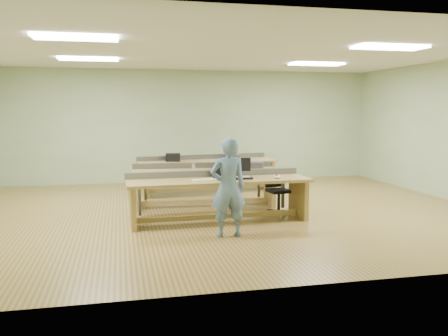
% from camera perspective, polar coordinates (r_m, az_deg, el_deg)
% --- Properties ---
extents(floor, '(10.00, 10.00, 0.00)m').
position_cam_1_polar(floor, '(9.18, -0.07, -5.20)').
color(floor, olive).
rests_on(floor, ground).
extents(ceiling, '(10.00, 10.00, 0.00)m').
position_cam_1_polar(ceiling, '(9.03, -0.08, 13.75)').
color(ceiling, silver).
rests_on(ceiling, wall_back).
extents(wall_back, '(10.00, 0.04, 3.00)m').
position_cam_1_polar(wall_back, '(12.91, -3.90, 5.05)').
color(wall_back, '#A2BA8D').
rests_on(wall_back, floor).
extents(wall_front, '(10.00, 0.04, 3.00)m').
position_cam_1_polar(wall_front, '(5.15, 9.52, 1.96)').
color(wall_front, '#A2BA8D').
rests_on(wall_front, floor).
extents(fluor_panels, '(6.20, 3.50, 0.03)m').
position_cam_1_polar(fluor_panels, '(9.02, -0.08, 13.56)').
color(fluor_panels, white).
rests_on(fluor_panels, ceiling).
extents(workbench_front, '(3.20, 0.95, 0.86)m').
position_cam_1_polar(workbench_front, '(8.26, -0.67, -2.60)').
color(workbench_front, olive).
rests_on(workbench_front, floor).
extents(workbench_mid, '(2.91, 0.91, 0.86)m').
position_cam_1_polar(workbench_mid, '(9.54, -2.30, -1.34)').
color(workbench_mid, olive).
rests_on(workbench_mid, floor).
extents(workbench_back, '(3.32, 1.26, 0.86)m').
position_cam_1_polar(workbench_back, '(11.20, -2.00, -0.04)').
color(workbench_back, olive).
rests_on(workbench_back, floor).
extents(person, '(0.57, 0.39, 1.53)m').
position_cam_1_polar(person, '(7.24, 0.49, -2.35)').
color(person, '#668BA7').
rests_on(person, floor).
extents(laptop_base, '(0.32, 0.27, 0.03)m').
position_cam_1_polar(laptop_base, '(8.25, 2.35, -1.18)').
color(laptop_base, black).
rests_on(laptop_base, workbench_front).
extents(laptop_screen, '(0.30, 0.04, 0.24)m').
position_cam_1_polar(laptop_screen, '(8.34, 2.21, 0.43)').
color(laptop_screen, black).
rests_on(laptop_screen, laptop_base).
extents(keyboard, '(0.42, 0.24, 0.02)m').
position_cam_1_polar(keyboard, '(8.05, -2.47, -1.43)').
color(keyboard, white).
rests_on(keyboard, workbench_front).
extents(trackball_mouse, '(0.16, 0.17, 0.06)m').
position_cam_1_polar(trackball_mouse, '(8.33, 6.40, -1.05)').
color(trackball_mouse, white).
rests_on(trackball_mouse, workbench_front).
extents(camera_bag, '(0.30, 0.22, 0.19)m').
position_cam_1_polar(camera_bag, '(8.40, -0.37, -0.49)').
color(camera_bag, black).
rests_on(camera_bag, workbench_front).
extents(task_chair, '(0.50, 0.50, 0.82)m').
position_cam_1_polar(task_chair, '(9.06, 6.48, -3.47)').
color(task_chair, black).
rests_on(task_chair, floor).
extents(parts_bin_teal, '(0.49, 0.41, 0.15)m').
position_cam_1_polar(parts_bin_teal, '(9.48, 0.55, 0.24)').
color(parts_bin_teal, '#13313E').
rests_on(parts_bin_teal, workbench_mid).
extents(parts_bin_grey, '(0.54, 0.45, 0.13)m').
position_cam_1_polar(parts_bin_grey, '(9.81, 3.39, 0.40)').
color(parts_bin_grey, '#363638').
rests_on(parts_bin_grey, workbench_mid).
extents(mug, '(0.16, 0.16, 0.11)m').
position_cam_1_polar(mug, '(9.53, -0.64, 0.15)').
color(mug, '#363638').
rests_on(mug, workbench_mid).
extents(drinks_can, '(0.08, 0.08, 0.12)m').
position_cam_1_polar(drinks_can, '(9.48, -3.68, 0.15)').
color(drinks_can, white).
rests_on(drinks_can, workbench_mid).
extents(storage_box_back, '(0.36, 0.29, 0.18)m').
position_cam_1_polar(storage_box_back, '(11.06, -6.16, 1.28)').
color(storage_box_back, black).
rests_on(storage_box_back, workbench_back).
extents(tray_back, '(0.36, 0.28, 0.13)m').
position_cam_1_polar(tray_back, '(11.30, 1.00, 1.31)').
color(tray_back, '#363638').
rests_on(tray_back, workbench_back).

